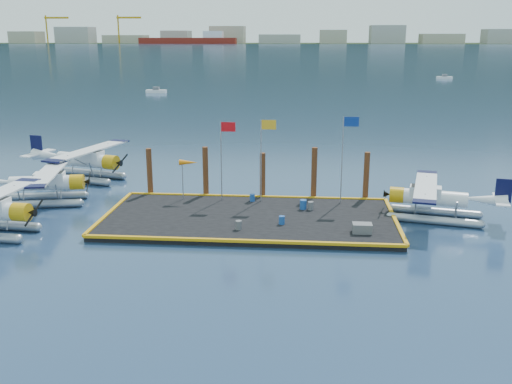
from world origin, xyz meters
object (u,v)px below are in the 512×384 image
(drum_1, at_px, (282,220))
(drum_2, at_px, (311,206))
(flagpole_yellow, at_px, (264,148))
(piling_0, at_px, (150,173))
(seaplane_c, at_px, (86,162))
(drum_5, at_px, (252,198))
(seaplane_d, at_px, (430,200))
(drum_4, at_px, (303,205))
(flagpole_red, at_px, (224,149))
(piling_4, at_px, (366,178))
(flagpole_blue, at_px, (345,147))
(windsock, at_px, (188,163))
(drum_3, at_px, (239,225))
(seaplane_b, at_px, (45,185))
(crate, at_px, (362,228))
(piling_3, at_px, (314,175))
(piling_2, at_px, (263,177))
(piling_1, at_px, (206,173))

(drum_1, distance_m, drum_2, 3.94)
(flagpole_yellow, xyz_separation_m, piling_0, (-9.20, 1.60, -2.51))
(seaplane_c, relative_size, piling_0, 2.64)
(drum_5, bearing_deg, drum_1, -64.91)
(seaplane_d, xyz_separation_m, drum_2, (-8.37, 0.27, -0.74))
(seaplane_c, bearing_deg, drum_2, 81.78)
(drum_4, xyz_separation_m, flagpole_red, (-6.01, 1.81, 3.65))
(flagpole_red, bearing_deg, seaplane_d, -8.35)
(piling_4, bearing_deg, flagpole_red, -171.57)
(drum_5, distance_m, flagpole_blue, 7.93)
(drum_1, distance_m, windsock, 9.44)
(seaplane_c, bearing_deg, drum_5, 81.54)
(seaplane_d, bearing_deg, drum_3, 121.31)
(seaplane_b, xyz_separation_m, flagpole_red, (13.78, 0.81, 2.90))
(drum_2, distance_m, flagpole_yellow, 5.55)
(seaplane_b, distance_m, flagpole_yellow, 17.06)
(piling_4, bearing_deg, seaplane_d, -42.61)
(drum_3, xyz_separation_m, crate, (7.93, 0.03, 0.01))
(windsock, bearing_deg, drum_3, -55.42)
(flagpole_yellow, bearing_deg, drum_5, -173.97)
(piling_4, bearing_deg, drum_4, -144.55)
(flagpole_yellow, height_order, piling_3, flagpole_yellow)
(seaplane_b, height_order, piling_2, piling_2)
(drum_4, xyz_separation_m, piling_4, (4.78, 3.41, 1.26))
(seaplane_b, xyz_separation_m, seaplane_d, (28.69, -1.38, -0.06))
(drum_4, relative_size, drum_5, 1.25)
(seaplane_d, distance_m, drum_5, 12.96)
(seaplane_c, distance_m, windsock, 12.75)
(flagpole_yellow, bearing_deg, piling_0, 170.14)
(piling_2, bearing_deg, drum_5, -110.97)
(crate, relative_size, piling_2, 0.32)
(flagpole_yellow, height_order, piling_4, flagpole_yellow)
(drum_3, distance_m, windsock, 8.48)
(seaplane_c, xyz_separation_m, piling_4, (24.23, -5.14, 0.37))
(crate, distance_m, piling_0, 18.04)
(drum_1, distance_m, crate, 5.34)
(drum_4, bearing_deg, drum_1, -111.52)
(drum_2, relative_size, piling_2, 0.16)
(drum_3, height_order, piling_3, piling_3)
(piling_0, height_order, piling_1, piling_1)
(drum_3, height_order, flagpole_blue, flagpole_blue)
(flagpole_red, distance_m, piling_2, 4.07)
(seaplane_b, xyz_separation_m, piling_2, (16.57, 2.41, 0.41))
(drum_3, xyz_separation_m, flagpole_red, (-1.86, 6.66, 3.70))
(flagpole_yellow, bearing_deg, drum_1, -73.21)
(crate, height_order, windsock, windsock)
(drum_2, relative_size, flagpole_yellow, 0.10)
(windsock, bearing_deg, drum_4, -11.67)
(piling_3, height_order, piling_4, piling_3)
(piling_4, bearing_deg, drum_3, -137.24)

